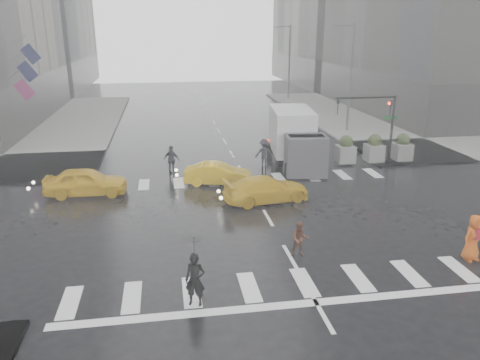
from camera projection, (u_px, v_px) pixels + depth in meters
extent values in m
plane|color=black|center=(268.00, 218.00, 22.22)|extent=(120.00, 120.00, 0.00)
cube|color=slate|center=(440.00, 129.00, 41.58)|extent=(35.00, 35.00, 0.15)
cube|color=#2C2927|center=(473.00, 89.00, 51.28)|extent=(26.05, 26.05, 4.40)
cube|color=#2C2927|center=(365.00, 68.00, 78.51)|extent=(26.05, 26.05, 4.40)
cylinder|color=black|center=(392.00, 130.00, 30.55)|extent=(0.16, 0.16, 4.50)
cylinder|color=black|center=(366.00, 98.00, 29.58)|extent=(4.00, 0.12, 0.12)
imported|color=black|center=(390.00, 108.00, 30.06)|extent=(0.16, 0.20, 1.00)
imported|color=black|center=(338.00, 106.00, 29.46)|extent=(0.16, 0.20, 1.00)
sphere|color=#FF190C|center=(389.00, 103.00, 29.96)|extent=(0.20, 0.20, 0.20)
cube|color=#0D5B1A|center=(391.00, 118.00, 30.60)|extent=(0.90, 0.03, 0.22)
cylinder|color=#59595B|center=(350.00, 79.00, 39.39)|extent=(0.20, 0.20, 9.00)
cylinder|color=#59595B|center=(344.00, 25.00, 37.92)|extent=(1.80, 0.12, 0.12)
cube|color=#59595B|center=(333.00, 27.00, 37.82)|extent=(0.50, 0.22, 0.15)
cylinder|color=#59595B|center=(289.00, 63.00, 58.17)|extent=(0.20, 0.20, 9.00)
cylinder|color=#59595B|center=(283.00, 26.00, 56.70)|extent=(1.80, 0.12, 0.12)
cube|color=#59595B|center=(276.00, 27.00, 56.59)|extent=(0.50, 0.22, 0.15)
cube|color=slate|center=(345.00, 154.00, 30.76)|extent=(1.10, 1.10, 1.10)
sphere|color=#212F15|center=(346.00, 142.00, 30.52)|extent=(0.90, 0.90, 0.90)
cube|color=slate|center=(374.00, 153.00, 31.07)|extent=(1.10, 1.10, 1.10)
sphere|color=#212F15|center=(375.00, 141.00, 30.82)|extent=(0.90, 0.90, 0.90)
cube|color=slate|center=(402.00, 152.00, 31.37)|extent=(1.10, 1.10, 1.10)
sphere|color=#212F15|center=(403.00, 140.00, 31.12)|extent=(0.90, 0.90, 0.90)
cylinder|color=#59595B|center=(7.00, 80.00, 34.22)|extent=(2.00, 0.06, 1.43)
cube|color=#B31922|center=(24.00, 90.00, 34.62)|extent=(1.54, 0.02, 1.66)
cylinder|color=#59595B|center=(11.00, 61.00, 35.25)|extent=(2.00, 0.06, 1.43)
cube|color=black|center=(28.00, 71.00, 35.65)|extent=(1.54, 0.02, 1.66)
cylinder|color=#59595B|center=(14.00, 44.00, 36.29)|extent=(2.00, 0.06, 1.43)
cube|color=black|center=(31.00, 54.00, 36.69)|extent=(1.54, 0.02, 1.66)
imported|color=black|center=(195.00, 280.00, 14.99)|extent=(0.76, 0.62, 1.81)
imported|color=black|center=(194.00, 249.00, 14.65)|extent=(1.22, 1.23, 0.88)
imported|color=#442318|center=(300.00, 239.00, 18.30)|extent=(0.77, 0.64, 1.44)
imported|color=#C54D0D|center=(473.00, 238.00, 17.95)|extent=(1.01, 0.76, 1.86)
cube|color=maroon|center=(477.00, 234.00, 17.71)|extent=(0.31, 0.21, 0.40)
imported|color=black|center=(172.00, 160.00, 28.62)|extent=(1.23, 1.05, 1.80)
imported|color=black|center=(264.00, 153.00, 29.97)|extent=(1.33, 0.90, 1.88)
imported|color=#D6A30B|center=(86.00, 182.00, 25.11)|extent=(4.38, 1.85, 1.48)
imported|color=#D6A30B|center=(218.00, 174.00, 26.82)|extent=(4.01, 2.17, 1.26)
imported|color=#D6A30B|center=(266.00, 189.00, 24.20)|extent=(4.25, 2.49, 1.31)
cube|color=silver|center=(291.00, 130.00, 30.99)|extent=(2.51, 4.81, 2.82)
cube|color=#313136|center=(306.00, 155.00, 28.11)|extent=(2.40, 1.88, 2.40)
cube|color=black|center=(306.00, 143.00, 27.89)|extent=(2.09, 0.94, 0.94)
cylinder|color=black|center=(288.00, 170.00, 28.01)|extent=(0.29, 0.94, 0.94)
cylinder|color=black|center=(323.00, 169.00, 28.34)|extent=(0.29, 0.94, 0.94)
cylinder|color=black|center=(279.00, 160.00, 30.17)|extent=(0.29, 0.94, 0.94)
cylinder|color=black|center=(312.00, 159.00, 30.50)|extent=(0.29, 0.94, 0.94)
cylinder|color=black|center=(269.00, 149.00, 32.91)|extent=(0.29, 0.94, 0.94)
cylinder|color=black|center=(299.00, 148.00, 33.25)|extent=(0.29, 0.94, 0.94)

